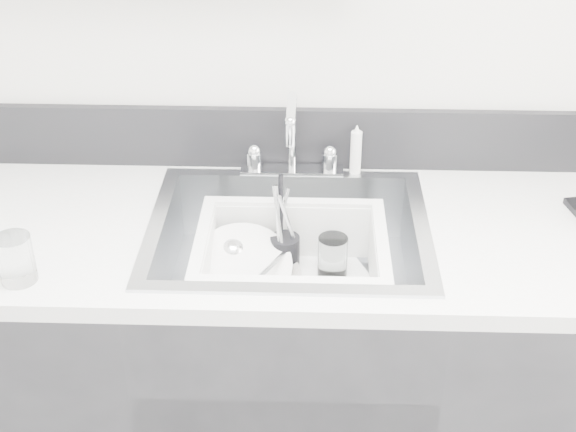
{
  "coord_description": "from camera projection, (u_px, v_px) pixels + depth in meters",
  "views": [
    {
      "loc": [
        0.05,
        -0.35,
        1.89
      ],
      "look_at": [
        0.0,
        1.14,
        0.98
      ],
      "focal_mm": 50.0,
      "sensor_mm": 36.0,
      "label": 1
    }
  ],
  "objects": [
    {
      "name": "utensil_cup",
      "position": [
        285.0,
        249.0,
        1.93
      ],
      "size": [
        0.07,
        0.07,
        0.24
      ],
      "rotation": [
        0.0,
        0.0,
        0.3
      ],
      "color": "black",
      "rests_on": "wash_tub"
    },
    {
      "name": "plate_stack",
      "position": [
        248.0,
        274.0,
        1.88
      ],
      "size": [
        0.28,
        0.27,
        0.11
      ],
      "rotation": [
        0.0,
        0.0,
        0.04
      ],
      "color": "white",
      "rests_on": "wash_tub"
    },
    {
      "name": "bowl_small",
      "position": [
        325.0,
        299.0,
        1.82
      ],
      "size": [
        0.13,
        0.13,
        0.03
      ],
      "primitive_type": "imported",
      "rotation": [
        0.0,
        0.0,
        -0.33
      ],
      "color": "white",
      "rests_on": "wash_tub"
    },
    {
      "name": "tumbler_in_tub",
      "position": [
        333.0,
        256.0,
        1.91
      ],
      "size": [
        0.09,
        0.09,
        0.1
      ],
      "primitive_type": "cylinder",
      "rotation": [
        0.0,
        0.0,
        -0.26
      ],
      "color": "white",
      "rests_on": "wash_tub"
    },
    {
      "name": "ladle",
      "position": [
        260.0,
        266.0,
        1.89
      ],
      "size": [
        0.29,
        0.18,
        0.08
      ],
      "primitive_type": null,
      "rotation": [
        0.0,
        0.0,
        -0.34
      ],
      "color": "silver",
      "rests_on": "wash_tub"
    },
    {
      "name": "faucet",
      "position": [
        292.0,
        154.0,
        2.0
      ],
      "size": [
        0.26,
        0.18,
        0.23
      ],
      "color": "silver",
      "rests_on": "counter_run"
    },
    {
      "name": "tumbler_counter",
      "position": [
        16.0,
        259.0,
        1.62
      ],
      "size": [
        0.1,
        0.1,
        0.1
      ],
      "primitive_type": "cylinder",
      "rotation": [
        0.0,
        0.0,
        -0.4
      ],
      "color": "white",
      "rests_on": "counter_run"
    },
    {
      "name": "wash_tub",
      "position": [
        291.0,
        267.0,
        1.84
      ],
      "size": [
        0.53,
        0.49,
        0.17
      ],
      "primitive_type": null,
      "rotation": [
        0.0,
        0.0,
        0.39
      ],
      "color": "white",
      "rests_on": "sink"
    },
    {
      "name": "sink",
      "position": [
        289.0,
        260.0,
        1.87
      ],
      "size": [
        0.64,
        0.52,
        0.2
      ],
      "primitive_type": null,
      "color": "silver",
      "rests_on": "counter_run"
    },
    {
      "name": "side_sprayer",
      "position": [
        356.0,
        150.0,
        2.0
      ],
      "size": [
        0.03,
        0.03,
        0.14
      ],
      "primitive_type": "cylinder",
      "color": "white",
      "rests_on": "counter_run"
    },
    {
      "name": "backsplash",
      "position": [
        293.0,
        138.0,
        2.04
      ],
      "size": [
        3.2,
        0.02,
        0.16
      ],
      "primitive_type": "cube",
      "color": "black",
      "rests_on": "counter_run"
    },
    {
      "name": "counter_run",
      "position": [
        289.0,
        378.0,
        2.07
      ],
      "size": [
        3.2,
        0.62,
        0.92
      ],
      "color": "black",
      "rests_on": "ground"
    }
  ]
}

